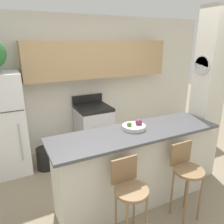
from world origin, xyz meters
name	(u,v)px	position (x,y,z in m)	size (l,w,h in m)	color
ground_plane	(134,199)	(0.00, 0.00, 0.00)	(14.00, 14.00, 0.00)	gray
wall_back	(89,74)	(0.11, 1.88, 1.47)	(5.60, 0.38, 2.55)	silver
pillar_right	(207,98)	(1.29, 0.09, 1.28)	(0.38, 0.32, 2.55)	silver
counter_bar	(135,167)	(0.00, 0.00, 0.52)	(2.19, 0.65, 1.03)	silver
refrigerator	(2,125)	(-1.50, 1.57, 0.82)	(0.69, 0.68, 1.64)	white
stove_range	(94,128)	(0.06, 1.59, 0.46)	(0.62, 0.64, 1.07)	silver
bar_stool_left	(129,190)	(-0.39, -0.50, 0.63)	(0.35, 0.35, 0.95)	olive
bar_stool_right	(186,171)	(0.39, -0.50, 0.63)	(0.35, 0.35, 0.95)	olive
fruit_bowl	(134,126)	(0.02, 0.08, 1.06)	(0.30, 0.30, 0.12)	silver
trash_bin	(45,158)	(-0.94, 1.34, 0.19)	(0.28, 0.28, 0.38)	black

